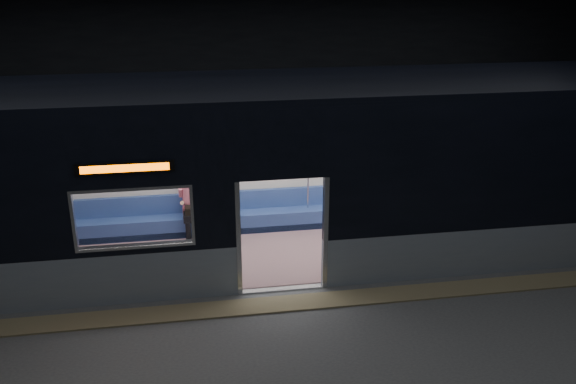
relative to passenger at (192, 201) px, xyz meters
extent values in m
cube|color=#47494C|center=(1.48, -3.55, -0.79)|extent=(24.00, 14.00, 0.01)
cube|color=black|center=(1.48, 3.43, 1.72)|extent=(24.00, 0.04, 5.00)
cube|color=#8C7F59|center=(1.48, -3.00, -0.77)|extent=(22.80, 0.50, 0.03)
cube|color=#8894A3|center=(6.33, -2.49, -0.33)|extent=(8.30, 0.12, 0.90)
cube|color=black|center=(6.33, -2.49, 1.27)|extent=(8.30, 0.12, 2.30)
cube|color=black|center=(1.48, -2.49, 1.84)|extent=(1.40, 0.12, 1.15)
cube|color=#B7BABC|center=(0.74, -2.49, 0.24)|extent=(0.08, 0.14, 2.05)
cube|color=#B7BABC|center=(2.22, -2.49, 0.24)|extent=(0.08, 0.14, 2.05)
cube|color=black|center=(-0.97, -2.57, 1.61)|extent=(1.50, 0.04, 0.18)
cube|color=#FD6000|center=(-0.97, -2.58, 1.61)|extent=(1.34, 0.03, 0.12)
cube|color=beige|center=(1.48, 0.39, 0.82)|extent=(18.00, 0.12, 3.20)
cube|color=black|center=(1.48, -1.05, 2.49)|extent=(18.00, 3.00, 0.15)
cube|color=#7F5C5E|center=(1.48, -1.05, -0.76)|extent=(17.76, 2.76, 0.04)
cube|color=beige|center=(1.48, -1.05, 1.57)|extent=(17.76, 2.76, 0.10)
cube|color=#2F5689|center=(1.48, 0.07, -0.54)|extent=(11.00, 0.48, 0.41)
cube|color=#2F5689|center=(1.48, 0.26, -0.13)|extent=(11.00, 0.10, 0.40)
cube|color=#7B5961|center=(-1.82, -2.14, -0.54)|extent=(4.40, 0.48, 0.41)
cube|color=#7B5961|center=(4.78, -2.14, -0.54)|extent=(4.40, 0.48, 0.41)
cylinder|color=silver|center=(0.53, -2.18, 0.39)|extent=(0.04, 0.04, 2.26)
cylinder|color=silver|center=(0.53, 0.08, 0.39)|extent=(0.04, 0.04, 2.26)
cylinder|color=silver|center=(2.43, -2.18, 0.39)|extent=(0.04, 0.04, 2.26)
cylinder|color=silver|center=(2.43, 0.08, 0.39)|extent=(0.04, 0.04, 2.26)
cylinder|color=silver|center=(1.48, 0.03, 1.17)|extent=(11.00, 0.03, 0.03)
cube|color=black|center=(-0.10, -0.14, -0.26)|extent=(0.16, 0.45, 0.15)
cube|color=black|center=(0.10, -0.14, -0.26)|extent=(0.16, 0.45, 0.15)
cylinder|color=black|center=(-0.10, -0.35, -0.53)|extent=(0.11, 0.11, 0.43)
cylinder|color=black|center=(0.10, -0.35, -0.53)|extent=(0.11, 0.11, 0.43)
cube|color=#C36174|center=(0.00, 0.04, -0.24)|extent=(0.38, 0.21, 0.19)
cylinder|color=#C36174|center=(0.00, 0.07, 0.10)|extent=(0.37, 0.37, 0.50)
sphere|color=tan|center=(0.00, 0.05, 0.45)|extent=(0.20, 0.20, 0.20)
sphere|color=black|center=(0.00, 0.09, 0.49)|extent=(0.21, 0.21, 0.21)
cube|color=black|center=(0.00, -0.22, -0.11)|extent=(0.36, 0.34, 0.15)
cube|color=white|center=(5.82, 0.31, 0.66)|extent=(0.91, 0.03, 0.59)
camera|label=1|loc=(0.06, -11.72, 4.54)|focal=38.00mm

